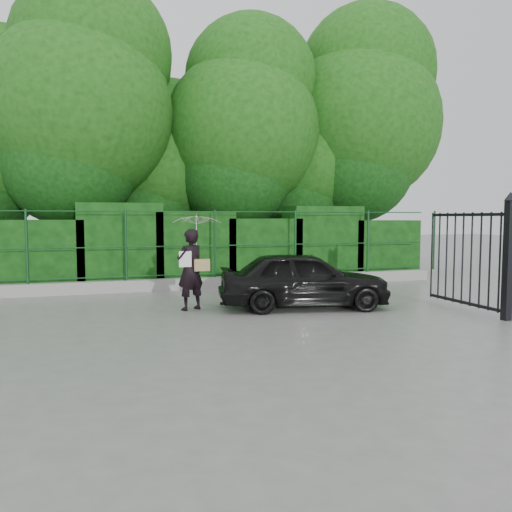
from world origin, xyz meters
name	(u,v)px	position (x,y,z in m)	size (l,w,h in m)	color
ground	(249,323)	(0.00, 0.00, 0.00)	(80.00, 80.00, 0.00)	gray
kerb	(200,283)	(0.00, 4.50, 0.15)	(14.00, 0.25, 0.30)	#9E9E99
fence	(208,244)	(0.22, 4.50, 1.20)	(14.13, 0.06, 1.80)	#113D1B
hedge	(193,249)	(0.00, 5.50, 1.01)	(14.20, 1.20, 2.28)	black
trees	(215,134)	(1.14, 7.74, 4.62)	(17.10, 6.15, 8.08)	black
gate	(489,254)	(4.60, -0.72, 1.19)	(0.22, 2.33, 2.36)	black
woman	(195,246)	(-0.67, 1.60, 1.30)	(1.00, 1.01, 1.97)	black
car	(303,279)	(1.53, 1.11, 0.60)	(1.42, 3.54, 1.21)	black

